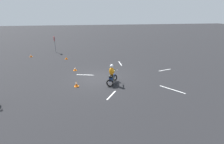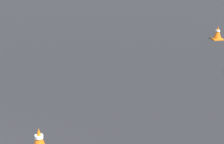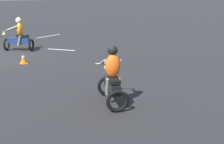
# 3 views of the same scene
# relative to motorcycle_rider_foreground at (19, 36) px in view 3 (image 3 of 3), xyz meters

# --- Properties ---
(motorcycle_rider_foreground) EXTENTS (1.54, 1.11, 1.66)m
(motorcycle_rider_foreground) POSITION_rel_motorcycle_rider_foreground_xyz_m (0.00, 0.00, 0.00)
(motorcycle_rider_foreground) COLOR black
(motorcycle_rider_foreground) RESTS_ON ground
(motorcycle_rider_background) EXTENTS (0.74, 1.53, 1.66)m
(motorcycle_rider_background) POSITION_rel_motorcycle_rider_foreground_xyz_m (-2.41, 8.31, 0.00)
(motorcycle_rider_background) COLOR black
(motorcycle_rider_background) RESTS_ON ground
(traffic_cone_near_right) EXTENTS (0.32, 0.32, 0.42)m
(traffic_cone_near_right) POSITION_rel_motorcycle_rider_foreground_xyz_m (-0.14, 2.84, -0.53)
(traffic_cone_near_right) COLOR orange
(traffic_cone_near_right) RESTS_ON ground
(lane_stripe_nw) EXTENTS (1.32, 0.88, 0.01)m
(lane_stripe_nw) POSITION_rel_motorcycle_rider_foreground_xyz_m (-2.03, 0.35, -0.72)
(lane_stripe_nw) COLOR silver
(lane_stripe_nw) RESTS_ON ground
(lane_stripe_sw) EXTENTS (1.67, 1.32, 0.01)m
(lane_stripe_sw) POSITION_rel_motorcycle_rider_foreground_xyz_m (-1.80, -4.34, -0.72)
(lane_stripe_sw) COLOR silver
(lane_stripe_sw) RESTS_ON ground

